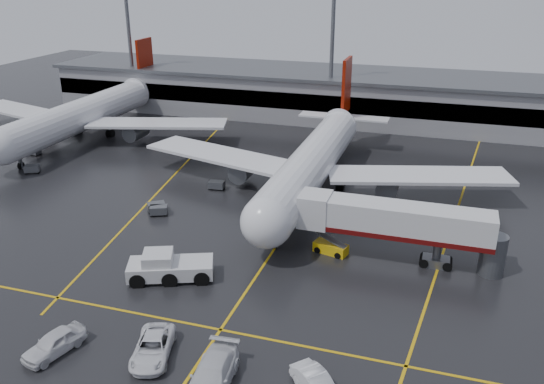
% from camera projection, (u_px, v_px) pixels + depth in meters
% --- Properties ---
extents(ground, '(220.00, 220.00, 0.00)m').
position_uv_depth(ground, '(294.00, 220.00, 64.76)').
color(ground, black).
rests_on(ground, ground).
extents(apron_line_centre, '(0.25, 90.00, 0.02)m').
position_uv_depth(apron_line_centre, '(294.00, 220.00, 64.76)').
color(apron_line_centre, gold).
rests_on(apron_line_centre, ground).
extents(apron_line_stop, '(60.00, 0.25, 0.02)m').
position_uv_depth(apron_line_stop, '(220.00, 330.00, 45.33)').
color(apron_line_stop, gold).
rests_on(apron_line_stop, ground).
extents(apron_line_left, '(9.99, 69.35, 0.02)m').
position_uv_depth(apron_line_left, '(176.00, 173.00, 79.20)').
color(apron_line_left, gold).
rests_on(apron_line_left, ground).
extents(apron_line_right, '(7.57, 69.64, 0.02)m').
position_uv_depth(apron_line_right, '(458.00, 206.00, 68.54)').
color(apron_line_right, gold).
rests_on(apron_line_right, ground).
extents(terminal, '(122.00, 19.00, 8.60)m').
position_uv_depth(terminal, '(363.00, 96.00, 105.47)').
color(terminal, gray).
rests_on(terminal, ground).
extents(light_mast_left, '(3.00, 1.20, 25.45)m').
position_uv_depth(light_mast_left, '(129.00, 35.00, 109.04)').
color(light_mast_left, '#595B60').
rests_on(light_mast_left, ground).
extents(light_mast_mid, '(3.00, 1.20, 25.45)m').
position_uv_depth(light_mast_mid, '(332.00, 43.00, 97.82)').
color(light_mast_mid, '#595B60').
rests_on(light_mast_mid, ground).
extents(main_airliner, '(48.80, 45.60, 14.10)m').
position_uv_depth(main_airliner, '(315.00, 159.00, 71.75)').
color(main_airliner, silver).
rests_on(main_airliner, ground).
extents(second_airliner, '(48.80, 45.60, 14.10)m').
position_uv_depth(second_airliner, '(87.00, 113.00, 94.12)').
color(second_airliner, silver).
rests_on(second_airliner, ground).
extents(jet_bridge, '(19.90, 3.40, 6.05)m').
position_uv_depth(jet_bridge, '(396.00, 224.00, 54.66)').
color(jet_bridge, silver).
rests_on(jet_bridge, ground).
extents(pushback_tractor, '(8.42, 5.81, 2.79)m').
position_uv_depth(pushback_tractor, '(168.00, 268.00, 52.41)').
color(pushback_tractor, silver).
rests_on(pushback_tractor, ground).
extents(belt_loader, '(3.68, 2.32, 2.17)m').
position_uv_depth(belt_loader, '(331.00, 248.00, 57.24)').
color(belt_loader, '#E6B40D').
rests_on(belt_loader, ground).
extents(service_van_a, '(4.12, 6.21, 1.59)m').
position_uv_depth(service_van_a, '(153.00, 348.00, 41.98)').
color(service_van_a, white).
rests_on(service_van_a, ground).
extents(service_van_b, '(3.25, 6.78, 1.91)m').
position_uv_depth(service_van_b, '(212.00, 376.00, 38.87)').
color(service_van_b, silver).
rests_on(service_van_b, ground).
extents(service_van_c, '(4.56, 4.39, 1.55)m').
position_uv_depth(service_van_c, '(317.00, 384.00, 38.36)').
color(service_van_c, white).
rests_on(service_van_c, ground).
extents(service_van_d, '(3.29, 5.38, 1.71)m').
position_uv_depth(service_van_d, '(54.00, 343.00, 42.39)').
color(service_van_d, silver).
rests_on(service_van_d, ground).
extents(baggage_cart_a, '(2.36, 2.00, 1.12)m').
position_uv_depth(baggage_cart_a, '(159.00, 210.00, 65.85)').
color(baggage_cart_a, '#595B60').
rests_on(baggage_cart_a, ground).
extents(baggage_cart_b, '(2.38, 2.25, 1.12)m').
position_uv_depth(baggage_cart_b, '(156.00, 207.00, 66.76)').
color(baggage_cart_b, '#595B60').
rests_on(baggage_cart_b, ground).
extents(baggage_cart_c, '(2.11, 1.48, 1.12)m').
position_uv_depth(baggage_cart_c, '(217.00, 185.00, 73.37)').
color(baggage_cart_c, '#595B60').
rests_on(baggage_cart_c, ground).
extents(baggage_cart_d, '(2.04, 1.37, 1.12)m').
position_uv_depth(baggage_cart_d, '(33.00, 151.00, 86.55)').
color(baggage_cart_d, '#595B60').
rests_on(baggage_cart_d, ground).
extents(baggage_cart_e, '(2.37, 2.06, 1.12)m').
position_uv_depth(baggage_cart_e, '(32.00, 169.00, 79.17)').
color(baggage_cart_e, '#595B60').
rests_on(baggage_cart_e, ground).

